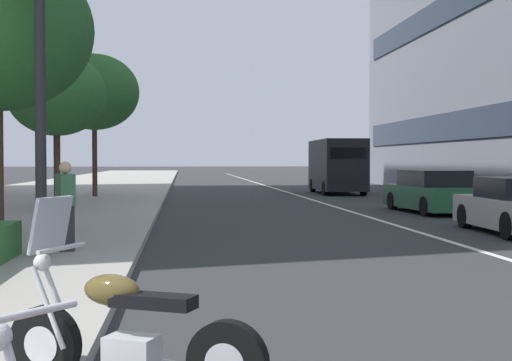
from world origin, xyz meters
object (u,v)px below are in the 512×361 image
street_tree_mid_sidewalk (56,94)px  pedestrian_on_plaza (65,206)px  delivery_van_ahead (337,165)px  motorcycle_second_in_row (127,335)px  car_far_down_avenue (432,192)px  street_tree_by_lamp_post (94,92)px

street_tree_mid_sidewalk → pedestrian_on_plaza: (-11.23, -2.07, -2.97)m
delivery_van_ahead → pedestrian_on_plaza: (-23.76, 10.06, -0.56)m
motorcycle_second_in_row → street_tree_mid_sidewalk: (18.59, 3.70, 3.48)m
street_tree_mid_sidewalk → car_far_down_avenue: bearing=-94.8°
motorcycle_second_in_row → car_far_down_avenue: 19.59m
motorcycle_second_in_row → car_far_down_avenue: motorcycle_second_in_row is taller
car_far_down_avenue → delivery_van_ahead: size_ratio=0.80×
motorcycle_second_in_row → delivery_van_ahead: size_ratio=0.33×
street_tree_by_lamp_post → motorcycle_second_in_row: bearing=-172.6°
motorcycle_second_in_row → pedestrian_on_plaza: pedestrian_on_plaza is taller
motorcycle_second_in_row → delivery_van_ahead: (31.12, -8.43, 1.06)m
delivery_van_ahead → street_tree_mid_sidewalk: size_ratio=1.16×
car_far_down_avenue → motorcycle_second_in_row: bearing=151.1°
delivery_van_ahead → pedestrian_on_plaza: size_ratio=3.78×
delivery_van_ahead → street_tree_by_lamp_post: (-4.48, 11.88, 3.25)m
pedestrian_on_plaza → motorcycle_second_in_row: bearing=-101.1°
street_tree_by_lamp_post → car_far_down_avenue: bearing=-126.8°
motorcycle_second_in_row → pedestrian_on_plaza: bearing=-52.2°
delivery_van_ahead → pedestrian_on_plaza: 25.81m
motorcycle_second_in_row → street_tree_by_lamp_post: bearing=-57.3°
street_tree_mid_sidewalk → street_tree_by_lamp_post: bearing=-1.8°
pedestrian_on_plaza → street_tree_by_lamp_post: bearing=71.8°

